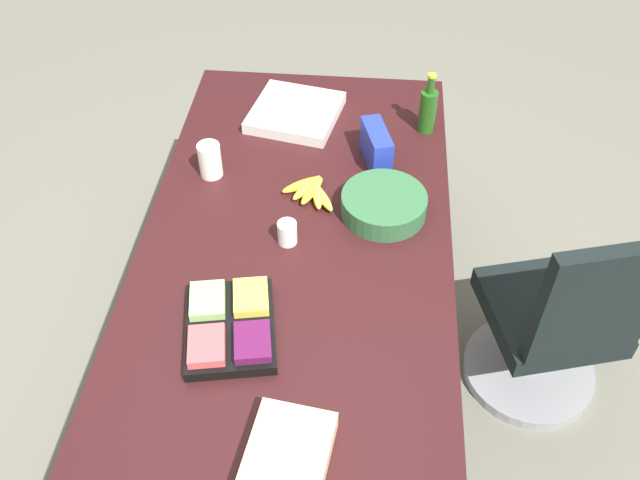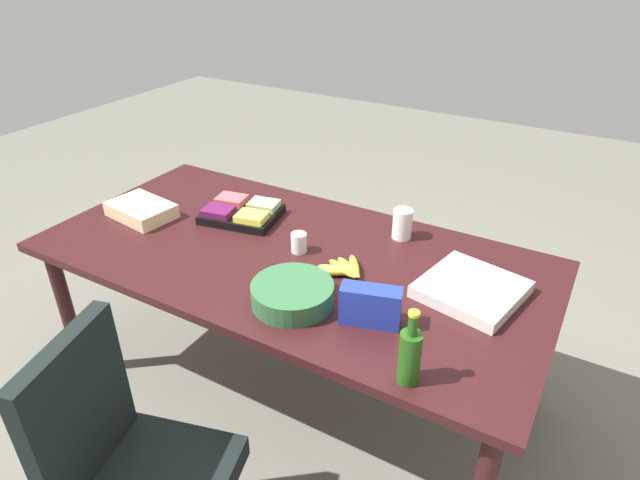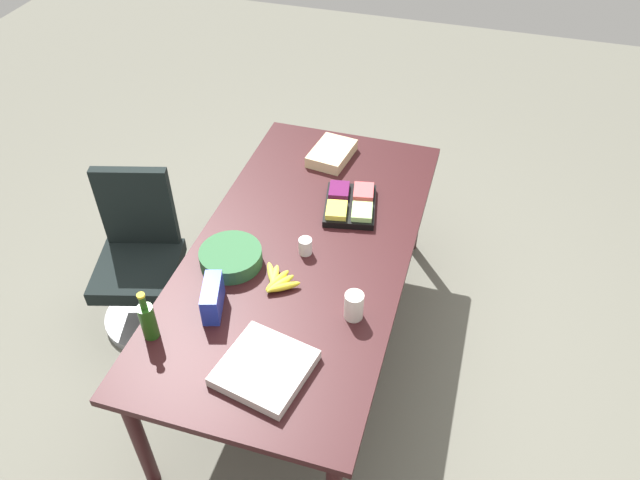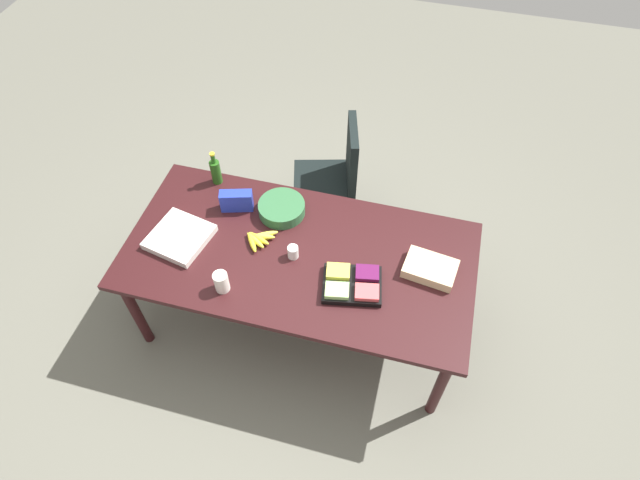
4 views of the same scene
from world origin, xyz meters
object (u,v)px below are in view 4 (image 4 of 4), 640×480
Objects in this scene: chip_bag_blue at (237,201)px; mayo_jar at (221,282)px; conference_table at (299,260)px; wine_bottle at (216,171)px; sheet_cake at (430,269)px; paper_cup at (293,252)px; office_chair at (330,188)px; salad_bowl at (282,208)px; banana_bunch at (259,238)px; pizza_box at (180,237)px; fruit_platter at (352,284)px.

chip_bag_blue reaches higher than mayo_jar.
chip_bag_blue is 1.54× the size of mayo_jar.
wine_bottle reaches higher than conference_table.
paper_cup is (-0.86, -0.10, 0.01)m from sheet_cake.
office_chair is 1.01m from chip_bag_blue.
wine_bottle is (-0.71, -0.53, 0.52)m from office_chair.
mayo_jar is at bearing -103.56° from salad_bowl.
mayo_jar is at bearing -66.37° from wine_bottle.
salad_bowl is at bearing 167.25° from sheet_cake.
conference_table is at bearing 45.83° from paper_cup.
banana_bunch is at bearing -44.97° from chip_bag_blue.
wine_bottle is (-1.59, 0.40, 0.07)m from sheet_cake.
paper_cup is at bearing -14.04° from banana_bunch.
pizza_box is at bearing -174.36° from sheet_cake.
paper_cup is at bearing -61.71° from salad_bowl.
office_chair is 1.51m from mayo_jar.
paper_cup reaches higher than salad_bowl.
pizza_box is 1.18m from fruit_platter.
chip_bag_blue reaches higher than pizza_box.
conference_table is 0.91m from wine_bottle.
pizza_box is at bearing -145.53° from salad_bowl.
fruit_platter is 1.84× the size of chip_bag_blue.
fruit_platter is at bearing -25.40° from chip_bag_blue.
chip_bag_blue is at bearing 135.03° from banana_bunch.
banana_bunch is (-0.26, 0.06, -0.02)m from paper_cup.
pizza_box is at bearing -127.14° from chip_bag_blue.
wine_bottle reaches higher than mayo_jar.
fruit_platter is at bearing -29.24° from wine_bottle.
wine_bottle is 1.90× the size of mayo_jar.
office_chair is 11.16× the size of paper_cup.
office_chair is 2.48× the size of fruit_platter.
fruit_platter is (0.42, -0.13, -0.01)m from paper_cup.
wine_bottle is at bearing 144.96° from paper_cup.
conference_table is at bearing -32.50° from wine_bottle.
fruit_platter is 0.76m from salad_bowl.
mayo_jar is (-1.21, -0.45, 0.04)m from sheet_cake.
paper_cup is 0.76m from pizza_box.
fruit_platter reaches higher than sheet_cake.
office_chair is 4.51× the size of banana_bunch.
salad_bowl is 0.57m from wine_bottle.
mayo_jar is (0.14, -0.65, -0.00)m from chip_bag_blue.
sheet_cake reaches higher than banana_bunch.
banana_bunch is at bearing 77.21° from mayo_jar.
sheet_cake reaches higher than conference_table.
pizza_box is 0.57m from wine_bottle.
sheet_cake is 0.89× the size of pizza_box.
conference_table is 10.31× the size of chip_bag_blue.
wine_bottle is (-0.54, 0.17, 0.06)m from salad_bowl.
mayo_jar is (-0.38, -0.38, 0.14)m from conference_table.
pizza_box is (-0.75, -1.10, 0.44)m from office_chair.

